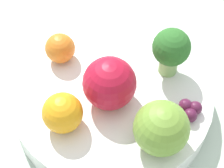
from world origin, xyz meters
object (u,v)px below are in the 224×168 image
Objects in this scene: broccoli at (171,49)px; orange_back at (60,48)px; bowl at (112,98)px; orange_front at (63,113)px; grape_cluster at (190,110)px; apple_green at (161,128)px; apple_red at (106,83)px.

broccoli is 0.14m from orange_back.
broccoli is at bearing 123.56° from bowl.
grape_cluster is at bearing 106.44° from orange_front.
apple_green is 2.10× the size of grape_cluster.
broccoli is 0.11m from apple_green.
apple_red is at bearing -14.84° from bowl.
broccoli reaches higher than orange_front.
apple_red reaches higher than grape_cluster.
bowl is 8.64× the size of grape_cluster.
bowl is at bearing 63.80° from orange_back.
broccoli is 1.45× the size of orange_front.
orange_back is at bearing -107.77° from grape_cluster.
orange_back reaches higher than bowl.
apple_green is at bearing 88.41° from orange_front.
grape_cluster is (0.00, 0.10, -0.02)m from apple_red.
broccoli is at bearing 92.38° from orange_back.
orange_front is 1.60× the size of grape_cluster.
orange_front reaches higher than bowl.
grape_cluster is at bearing 79.40° from bowl.
apple_green reaches higher than bowl.
broccoli is 0.09m from apple_red.
broccoli is 1.10× the size of apple_green.
apple_red is 1.04× the size of apple_green.
apple_red reaches higher than orange_back.
orange_front reaches higher than grape_cluster.
apple_green is at bearing 55.75° from apple_red.
apple_green is (0.05, 0.07, -0.00)m from apple_red.
bowl is at bearing -133.86° from apple_green.
apple_green is at bearing 46.14° from bowl.
apple_red reaches higher than bowl.
apple_green is 1.31× the size of orange_front.
apple_red is 0.06m from orange_front.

